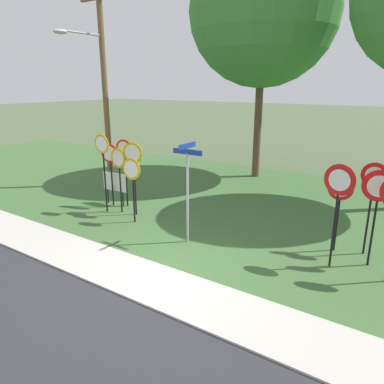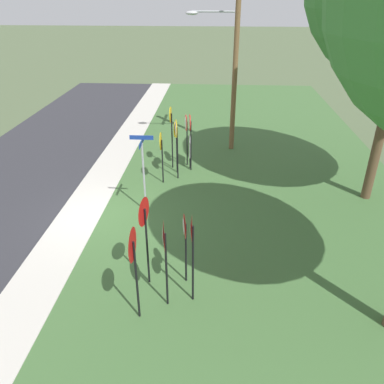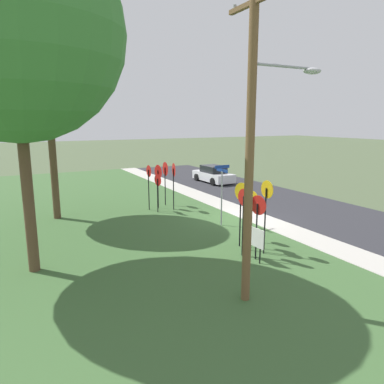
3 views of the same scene
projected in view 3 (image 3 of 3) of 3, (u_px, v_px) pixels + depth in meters
ground_plane at (242, 219)px, 18.62m from camera, size 160.00×160.00×0.00m
road_asphalt at (309, 209)px, 20.78m from camera, size 44.00×6.40×0.01m
sidewalk_strip at (254, 217)px, 18.97m from camera, size 44.00×1.60×0.06m
grass_median at (131, 236)px, 15.90m from camera, size 44.00×12.00×0.04m
stop_sign_near_left at (266, 201)px, 13.35m from camera, size 0.68×0.09×2.84m
stop_sign_near_right at (258, 213)px, 12.84m from camera, size 0.71×0.16×2.40m
stop_sign_far_left at (241, 200)px, 14.19m from camera, size 0.73×0.17×2.61m
stop_sign_far_center at (244, 208)px, 13.19m from camera, size 0.67×0.14×2.57m
stop_sign_far_right at (246, 204)px, 14.92m from camera, size 0.72×0.10×2.22m
stop_sign_center_tall at (253, 208)px, 13.73m from camera, size 0.71×0.11×2.37m
yield_sign_near_left at (174, 175)px, 20.11m from camera, size 0.77×0.16×2.69m
yield_sign_near_right at (158, 176)px, 20.55m from camera, size 0.79×0.16×2.53m
yield_sign_far_left at (165, 173)px, 21.26m from camera, size 0.83×0.10×2.61m
yield_sign_far_right at (158, 184)px, 19.61m from camera, size 0.66×0.16×2.15m
yield_sign_center at (149, 177)px, 20.07m from camera, size 0.67×0.11×2.58m
street_name_post at (222, 190)px, 17.11m from camera, size 0.96×0.82×2.95m
utility_pole at (255, 128)px, 9.35m from camera, size 2.10×2.44×8.93m
notice_board at (253, 238)px, 12.93m from camera, size 1.10×0.09×1.25m
oak_tree_left at (13, 31)px, 10.68m from camera, size 6.76×6.76×11.05m
oak_tree_right at (46, 71)px, 17.28m from camera, size 5.42×5.42×10.09m
parked_sedan_distant at (213, 175)px, 29.69m from camera, size 4.16×1.99×1.39m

